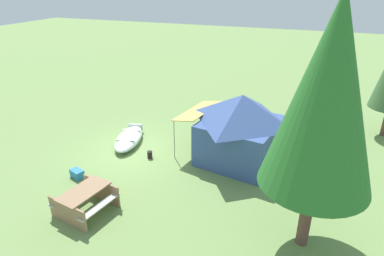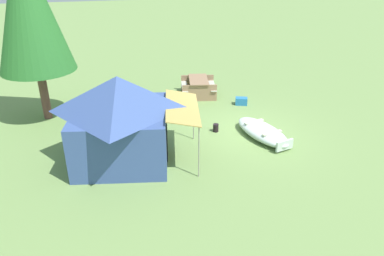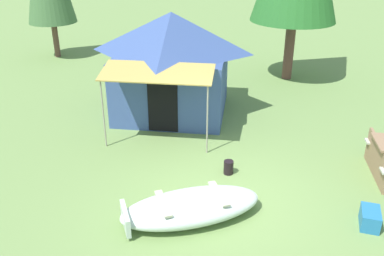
# 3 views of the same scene
# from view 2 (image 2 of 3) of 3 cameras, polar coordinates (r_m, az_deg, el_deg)

# --- Properties ---
(ground_plane) EXTENTS (80.00, 80.00, 0.00)m
(ground_plane) POSITION_cam_2_polar(r_m,az_deg,el_deg) (14.01, 7.37, -0.57)
(ground_plane) COLOR #6E8D4D
(beached_rowboat) EXTENTS (2.78, 1.70, 0.46)m
(beached_rowboat) POSITION_cam_2_polar(r_m,az_deg,el_deg) (13.60, 10.80, -0.55)
(beached_rowboat) COLOR silver
(beached_rowboat) RESTS_ON ground_plane
(canvas_cabin_tent) EXTENTS (3.60, 4.38, 2.80)m
(canvas_cabin_tent) POSITION_cam_2_polar(r_m,az_deg,el_deg) (11.73, -10.91, 1.54)
(canvas_cabin_tent) COLOR #395290
(canvas_cabin_tent) RESTS_ON ground_plane
(picnic_table) EXTENTS (1.84, 1.79, 0.80)m
(picnic_table) POSITION_cam_2_polar(r_m,az_deg,el_deg) (17.20, 0.99, 6.57)
(picnic_table) COLOR #937052
(picnic_table) RESTS_ON ground_plane
(cooler_box) EXTENTS (0.47, 0.59, 0.32)m
(cooler_box) POSITION_cam_2_polar(r_m,az_deg,el_deg) (16.41, 7.58, 4.11)
(cooler_box) COLOR #2570AE
(cooler_box) RESTS_ON ground_plane
(fuel_can) EXTENTS (0.30, 0.30, 0.30)m
(fuel_can) POSITION_cam_2_polar(r_m,az_deg,el_deg) (13.88, 3.67, 0.03)
(fuel_can) COLOR black
(fuel_can) RESTS_ON ground_plane
(pine_tree_back_right) EXTENTS (2.80, 2.80, 6.77)m
(pine_tree_back_right) POSITION_cam_2_polar(r_m,az_deg,el_deg) (15.01, -23.91, 16.84)
(pine_tree_back_right) COLOR brown
(pine_tree_back_right) RESTS_ON ground_plane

